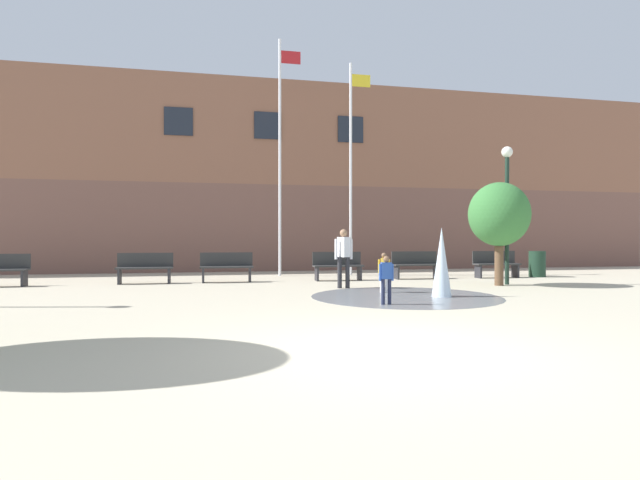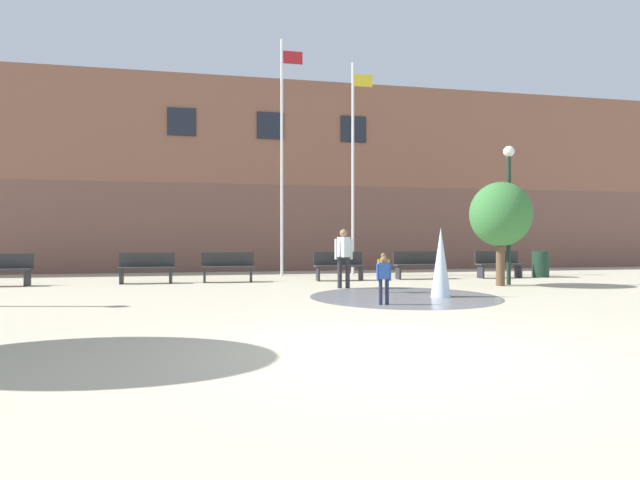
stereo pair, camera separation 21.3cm
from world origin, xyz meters
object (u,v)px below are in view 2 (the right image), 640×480
park_bench_under_left_flagpole (228,266)px  park_bench_far_right (499,264)px  child_in_fountain (383,269)px  trash_can (540,264)px  park_bench_left_of_flagpoles (147,267)px  lamp_post_right_lane (509,194)px  park_bench_far_left (1,269)px  flagpole_left (283,151)px  park_bench_under_right_flagpole (418,264)px  child_with_pink_shirt (384,276)px  flagpole_right (354,162)px  park_bench_center (339,265)px  street_tree_near_building (501,215)px  teen_by_trashcan (344,254)px

park_bench_under_left_flagpole → park_bench_far_right: size_ratio=1.00×
park_bench_far_right → child_in_fountain: bearing=-145.1°
child_in_fountain → trash_can: child_in_fountain is taller
park_bench_left_of_flagpoles → lamp_post_right_lane: lamp_post_right_lane is taller
park_bench_far_left → flagpole_left: size_ratio=0.19×
park_bench_far_left → park_bench_left_of_flagpoles: size_ratio=1.00×
park_bench_under_right_flagpole → lamp_post_right_lane: size_ratio=0.40×
flagpole_left → park_bench_far_right: bearing=-17.7°
child_with_pink_shirt → park_bench_far_right: bearing=-130.9°
child_with_pink_shirt → trash_can: child_with_pink_shirt is taller
park_bench_far_right → lamp_post_right_lane: 3.39m
park_bench_far_right → flagpole_right: 6.23m
park_bench_center → street_tree_near_building: bearing=-33.0°
street_tree_near_building → lamp_post_right_lane: bearing=30.2°
trash_can → street_tree_near_building: size_ratio=0.31×
child_in_fountain → teen_by_trashcan: size_ratio=0.62×
trash_can → park_bench_left_of_flagpoles: bearing=179.6°
park_bench_under_left_flagpole → teen_by_trashcan: (3.05, -2.54, 0.45)m
flagpole_right → street_tree_near_building: (2.99, -4.90, -2.13)m
child_with_pink_shirt → lamp_post_right_lane: size_ratio=0.25×
park_bench_under_right_flagpole → child_in_fountain: 4.56m
park_bench_far_right → street_tree_near_building: street_tree_near_building is taller
park_bench_far_right → flagpole_right: flagpole_right is taller
flagpole_left → park_bench_far_left: bearing=-164.3°
park_bench_left_of_flagpoles → child_with_pink_shirt: 8.08m
child_in_fountain → flagpole_right: 7.03m
park_bench_left_of_flagpoles → park_bench_far_right: 11.47m
flagpole_left → street_tree_near_building: size_ratio=2.88×
park_bench_under_left_flagpole → flagpole_right: bearing=25.3°
flagpole_right → park_bench_under_left_flagpole: bearing=-154.7°
park_bench_under_left_flagpole → park_bench_center: same height
teen_by_trashcan → trash_can: 8.04m
park_bench_far_left → child_with_pink_shirt: size_ratio=1.62×
park_bench_far_left → child_in_fountain: bearing=-20.2°
teen_by_trashcan → flagpole_right: size_ratio=0.20×
park_bench_center → lamp_post_right_lane: lamp_post_right_lane is taller
flagpole_left → street_tree_near_building: 7.86m
park_bench_under_right_flagpole → street_tree_near_building: street_tree_near_building is taller
child_with_pink_shirt → flagpole_left: flagpole_left is taller
lamp_post_right_lane → trash_can: 4.23m
child_with_pink_shirt → street_tree_near_building: street_tree_near_building is taller
lamp_post_right_lane → trash_can: size_ratio=4.47×
lamp_post_right_lane → street_tree_near_building: (-0.40, -0.23, -0.60)m
child_in_fountain → flagpole_left: flagpole_left is taller
park_bench_under_right_flagpole → park_bench_far_right: 2.88m
park_bench_under_right_flagpole → flagpole_right: (-1.62, 2.15, 3.67)m
park_bench_center → park_bench_under_right_flagpole: (2.71, 0.10, 0.00)m
park_bench_far_left → lamp_post_right_lane: lamp_post_right_lane is taller
park_bench_center → street_tree_near_building: (4.08, -2.65, 1.54)m
teen_by_trashcan → flagpole_right: 5.90m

